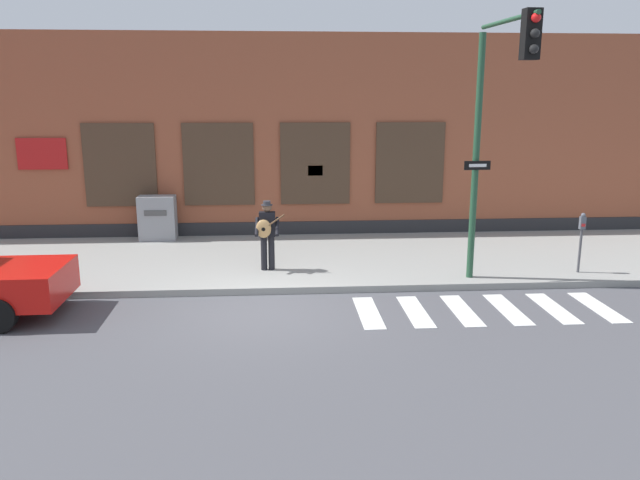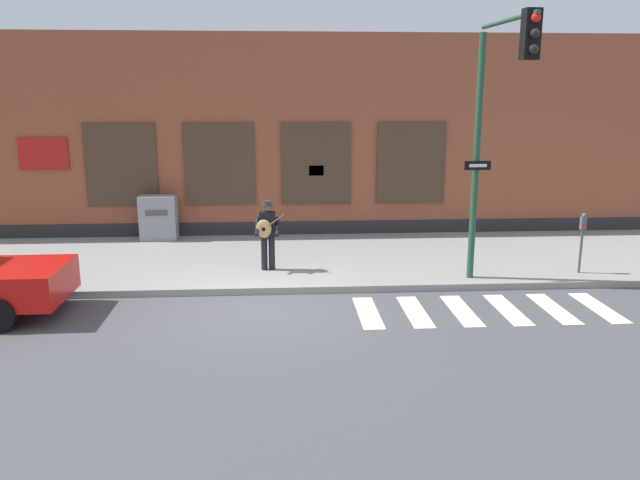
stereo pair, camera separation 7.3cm
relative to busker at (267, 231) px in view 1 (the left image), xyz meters
The scene contains 8 objects.
ground_plane 2.76m from the busker, 90.40° to the right, with size 160.00×160.00×0.00m, color #4C4C51.
sidewalk 1.61m from the busker, 90.82° to the left, with size 28.00×5.43×0.16m.
building_backdrop 6.24m from the busker, 90.17° to the left, with size 28.00×4.06×6.04m.
crosswalk 5.35m from the busker, 32.01° to the right, with size 5.20×1.90×0.01m.
busker is the anchor object (origin of this frame).
traffic_light 5.84m from the busker, 21.34° to the right, with size 0.60×2.60×5.61m.
parking_meter 7.42m from the busker, ahead, with size 0.13×0.11×1.44m.
utility_box 4.76m from the busker, 132.59° to the left, with size 1.05×0.57×1.29m.
Camera 1 is at (0.27, -12.03, 4.25)m, focal length 35.00 mm.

